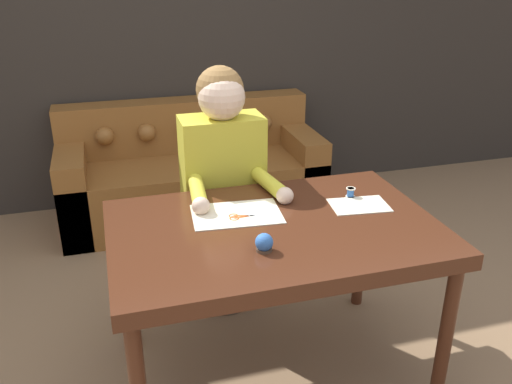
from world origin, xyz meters
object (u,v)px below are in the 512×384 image
at_px(couch, 191,175).
at_px(thread_spool, 350,193).
at_px(person, 223,189).
at_px(pin_cushion, 264,243).
at_px(dining_table, 274,241).
at_px(scissors, 243,217).

relative_size(couch, thread_spool, 41.58).
relative_size(person, thread_spool, 29.57).
bearing_deg(pin_cushion, thread_spool, 34.63).
bearing_deg(person, dining_table, -82.01).
bearing_deg(person, scissors, -92.98).
xyz_separation_m(dining_table, scissors, (-0.11, 0.11, 0.08)).
bearing_deg(thread_spool, scissors, -172.88).
distance_m(dining_table, scissors, 0.17).
bearing_deg(dining_table, person, 97.99).
relative_size(scissors, pin_cushion, 2.72).
bearing_deg(scissors, dining_table, -45.15).
bearing_deg(pin_cushion, couch, 88.69).
bearing_deg(pin_cushion, person, 88.53).
bearing_deg(scissors, pin_cushion, -89.01).
xyz_separation_m(scissors, pin_cushion, (0.01, -0.30, 0.03)).
distance_m(dining_table, thread_spool, 0.47).
distance_m(person, thread_spool, 0.67).
bearing_deg(dining_table, pin_cushion, -118.58).
bearing_deg(person, couch, 88.80).
distance_m(dining_table, pin_cushion, 0.24).
bearing_deg(person, pin_cushion, -91.47).
height_order(thread_spool, pin_cushion, pin_cushion).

